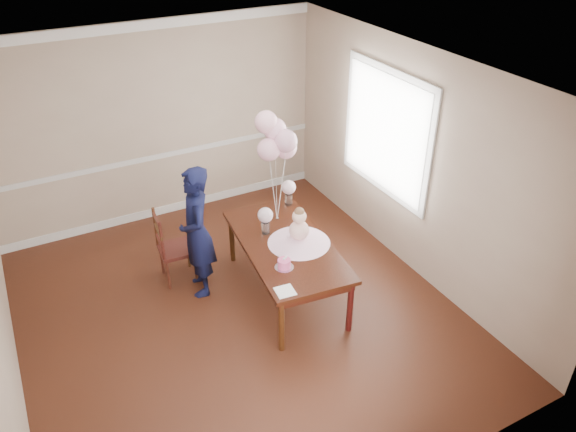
{
  "coord_description": "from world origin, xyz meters",
  "views": [
    {
      "loc": [
        -1.75,
        -4.47,
        4.2
      ],
      "look_at": [
        0.67,
        0.07,
        1.05
      ],
      "focal_mm": 35.0,
      "sensor_mm": 36.0,
      "label": 1
    }
  ],
  "objects": [
    {
      "name": "crown_molding",
      "position": [
        0.0,
        2.49,
        2.63
      ],
      "size": [
        4.5,
        0.02,
        0.12
      ],
      "primitive_type": "cube",
      "color": "white",
      "rests_on": "wall_back"
    },
    {
      "name": "woman",
      "position": [
        -0.19,
        0.62,
        0.79
      ],
      "size": [
        0.48,
        0.63,
        1.57
      ],
      "primitive_type": "imported",
      "rotation": [
        0.0,
        0.0,
        -1.76
      ],
      "color": "black",
      "rests_on": "floor"
    },
    {
      "name": "balloon_d",
      "position": [
        0.73,
        0.7,
        1.89
      ],
      "size": [
        0.26,
        0.26,
        0.26
      ],
      "primitive_type": "sphere",
      "color": "#FFB4C6",
      "rests_on": "balloon_ribbon_d"
    },
    {
      "name": "birthday_cake",
      "position": [
        0.42,
        -0.3,
        0.74
      ],
      "size": [
        0.15,
        0.15,
        0.09
      ],
      "primitive_type": "cylinder",
      "rotation": [
        0.0,
        0.0,
        -0.11
      ],
      "color": "#EE4B8E",
      "rests_on": "cake_platter"
    },
    {
      "name": "balloon_weight",
      "position": [
        0.8,
        0.58,
        0.7
      ],
      "size": [
        0.04,
        0.04,
        0.02
      ],
      "primitive_type": "cylinder",
      "rotation": [
        0.0,
        0.0,
        -0.11
      ],
      "color": "silver",
      "rests_on": "dining_table_top"
    },
    {
      "name": "balloon_e",
      "position": [
        0.94,
        0.64,
        1.56
      ],
      "size": [
        0.26,
        0.26,
        0.26
      ],
      "primitive_type": "sphere",
      "color": "#FFB4CD",
      "rests_on": "balloon_ribbon_e"
    },
    {
      "name": "balloon_ribbon_b",
      "position": [
        0.84,
        0.56,
        1.13
      ],
      "size": [
        0.09,
        0.06,
        0.86
      ],
      "primitive_type": "cylinder",
      "rotation": [
        0.05,
        0.1,
        -0.11
      ],
      "color": "silver",
      "rests_on": "balloon_weight"
    },
    {
      "name": "dining_table_top",
      "position": [
        0.65,
        0.09,
        0.67
      ],
      "size": [
        1.11,
        1.93,
        0.05
      ],
      "primitive_type": "cube",
      "rotation": [
        0.0,
        0.0,
        -0.11
      ],
      "color": "black",
      "rests_on": "table_leg_fl"
    },
    {
      "name": "roses_near",
      "position": [
        0.54,
        0.38,
        0.93
      ],
      "size": [
        0.17,
        0.17,
        0.17
      ],
      "primitive_type": "sphere",
      "color": "beige",
      "rests_on": "rose_vase_near"
    },
    {
      "name": "chair_slat_top",
      "position": [
        -0.54,
        0.96,
        0.86
      ],
      "size": [
        0.05,
        0.37,
        0.05
      ],
      "primitive_type": "cube",
      "rotation": [
        0.0,
        0.0,
        -0.07
      ],
      "color": "#3C1810",
      "rests_on": "dining_chair_seat"
    },
    {
      "name": "baby_skirt",
      "position": [
        0.78,
        0.03,
        0.74
      ],
      "size": [
        0.77,
        0.77,
        0.09
      ],
      "primitive_type": "cone",
      "rotation": [
        0.0,
        0.0,
        -0.11
      ],
      "color": "#FAB8D7",
      "rests_on": "dining_table_top"
    },
    {
      "name": "balloon_ribbon_e",
      "position": [
        0.87,
        0.61,
        1.06
      ],
      "size": [
        0.14,
        0.05,
        0.71
      ],
      "primitive_type": "cylinder",
      "rotation": [
        -0.09,
        0.17,
        -0.11
      ],
      "color": "white",
      "rests_on": "balloon_weight"
    },
    {
      "name": "table_leg_br",
      "position": [
        1.12,
        0.89,
        0.32
      ],
      "size": [
        0.07,
        0.07,
        0.64
      ],
      "primitive_type": "cylinder",
      "rotation": [
        0.0,
        0.0,
        -0.11
      ],
      "color": "black",
      "rests_on": "floor"
    },
    {
      "name": "balloon_ribbon_c",
      "position": [
        0.81,
        0.63,
        1.18
      ],
      "size": [
        0.03,
        0.09,
        0.95
      ],
      "primitive_type": "cylinder",
      "rotation": [
        -0.09,
        0.02,
        -0.11
      ],
      "color": "white",
      "rests_on": "balloon_weight"
    },
    {
      "name": "chair_slat_low",
      "position": [
        -0.54,
        0.96,
        0.57
      ],
      "size": [
        0.05,
        0.37,
        0.05
      ],
      "primitive_type": "cube",
      "rotation": [
        0.0,
        0.0,
        -0.07
      ],
      "color": "#3C1410",
      "rests_on": "dining_chair_seat"
    },
    {
      "name": "table_leg_fr",
      "position": [
        0.94,
        -0.79,
        0.32
      ],
      "size": [
        0.07,
        0.07,
        0.64
      ],
      "primitive_type": "cylinder",
      "rotation": [
        0.0,
        0.0,
        -0.11
      ],
      "color": "black",
      "rests_on": "floor"
    },
    {
      "name": "baby_head",
      "position": [
        0.78,
        0.03,
        1.03
      ],
      "size": [
        0.16,
        0.16,
        0.16
      ],
      "primitive_type": "sphere",
      "color": "beige",
      "rests_on": "baby_torso"
    },
    {
      "name": "chair_leg_bl",
      "position": [
        -0.51,
        1.12,
        0.2
      ],
      "size": [
        0.04,
        0.04,
        0.39
      ],
      "primitive_type": "cylinder",
      "rotation": [
        0.0,
        0.0,
        -0.07
      ],
      "color": "#3D1810",
      "rests_on": "floor"
    },
    {
      "name": "wall_front",
      "position": [
        0.0,
        -2.5,
        1.35
      ],
      "size": [
        4.5,
        0.02,
        2.7
      ],
      "primitive_type": "cube",
      "color": "tan",
      "rests_on": "floor"
    },
    {
      "name": "rose_vase_near",
      "position": [
        0.54,
        0.38,
        0.76
      ],
      "size": [
        0.1,
        0.1,
        0.15
      ],
      "primitive_type": "cylinder",
      "rotation": [
        0.0,
        0.0,
        -0.11
      ],
      "color": "white",
      "rests_on": "dining_table_top"
    },
    {
      "name": "cake_platter",
      "position": [
        0.42,
        -0.3,
        0.69
      ],
      "size": [
        0.22,
        0.22,
        0.01
      ],
      "primitive_type": "cylinder",
      "rotation": [
        0.0,
        0.0,
        -0.11
      ],
      "color": "silver",
      "rests_on": "dining_table_top"
    },
    {
      "name": "baby_hair",
      "position": [
        0.78,
        0.03,
        1.09
      ],
      "size": [
        0.11,
        0.11,
        0.11
      ],
      "primitive_type": "sphere",
      "color": "brown",
      "rests_on": "baby_head"
    },
    {
      "name": "chair_back_post_r",
      "position": [
        -0.53,
        1.12,
        0.68
      ],
      "size": [
        0.04,
        0.04,
        0.51
      ],
      "primitive_type": "cylinder",
      "rotation": [
        0.0,
        0.0,
        -0.07
      ],
      "color": "#3C1D10",
      "rests_on": "dining_chair_seat"
    },
    {
      "name": "chair_leg_br",
      "position": [
        -0.18,
        1.1,
        0.2
      ],
      "size": [
        0.04,
        0.04,
        0.39
      ],
      "primitive_type": "cylinder",
      "rotation": [
        0.0,
        0.0,
        -0.07
      ],
      "color": "#3C2210",
      "rests_on": "floor"
    },
    {
      "name": "roses_far",
      "position": [
        1.08,
        0.83,
        0.93
      ],
      "size": [
        0.17,
        0.17,
        0.17
      ],
      "primitive_type": "sphere",
      "color": "white",
      "rests_on": "rose_vase_far"
    },
    {
      "name": "balloon_ribbon_d",
      "position": [
        0.77,
        0.64,
        1.22
      ],
      "size": [
        0.07,
        0.1,
        1.04
      ],
      "primitive_type": "cylinder",
      "rotation": [
        -0.09,
        -0.07,
        -0.11
      ],
      "color": "white",
      "rests_on": "balloon_weight"
    },
    {
      "name": "dining_chair_seat",
      "position": [
        -0.36,
        0.95,
        0.41
      ],
      "size": [
        0.43,
        0.43,
        0.05
      ],
      "primitive_type": "cube",
      "rotation": [
        0.0,
        0.0,
        -0.07
      ],
      "color": "#39130F",
      "rests_on": "chair_leg_fl"
    },
    {
      "name": "balloon_b",
      "position": [
        0.88,
        0.53,
        1.7
      ],
      "size": [
        0.26,
        0.26,
        0.26
      ],
      "primitive_type": "sphere",
      "color": "#D899B2",
      "rests_on": "balloon_ribbon_b"
    },
    {
      "name": "ceiling",
      "position": [
        0.0,
        0.0,
        2.7
      ],
      "size": [
        4.5,
        5.0,
        0.02
      ],
      "primitive_type": "cube",
      "color": "silver",
      "rests_on": "wall_back"
    },
    {
      "name": "baseboard_trim",
      "position": [
        0.0,
        2.49,
        0.06
      ],
      "size": [
        4.5,
        0.02,
        0.12
      ],
      "primitive_type": "cube",
      "color": "silver",
      "rests_on": "floor"
    },
    {
      "name": "rose_vase_far",
      "position": [
        1.08,
        0.83,
        0.76
      ],
      "size": [
        0.1,
        0.1,
        0.15
      ],
      "primitive_type": "cylinder",
      "rotation": [
        0.0,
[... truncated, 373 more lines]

